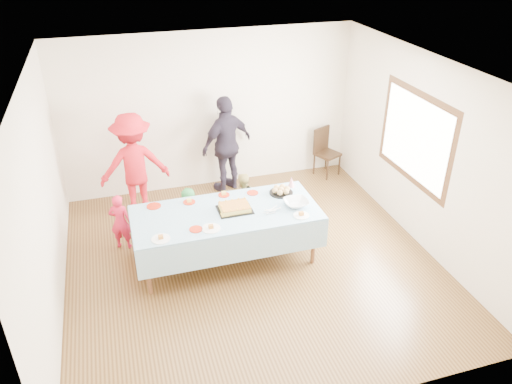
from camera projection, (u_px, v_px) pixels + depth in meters
ground at (252, 262)px, 6.99m from camera, size 5.00×5.00×0.00m
room_walls at (256, 145)px, 6.15m from camera, size 5.04×5.04×2.72m
party_table at (226, 215)px, 6.70m from camera, size 2.50×1.10×0.78m
birthday_cake at (235, 208)px, 6.69m from camera, size 0.46×0.35×0.08m
rolls_tray at (281, 191)px, 7.10m from camera, size 0.34×0.34×0.10m
punch_bowl at (296, 203)px, 6.80m from camera, size 0.33×0.33×0.08m
party_hat at (291, 182)px, 7.26m from camera, size 0.10×0.10×0.16m
fork_pile at (273, 211)px, 6.64m from camera, size 0.24×0.18×0.07m
plate_red_far_a at (154, 206)px, 6.79m from camera, size 0.20×0.20×0.01m
plate_red_far_b at (189, 202)px, 6.89m from camera, size 0.17×0.17×0.01m
plate_red_far_c at (224, 195)px, 7.07m from camera, size 0.16×0.16×0.01m
plate_red_far_d at (253, 193)px, 7.12m from camera, size 0.16×0.16×0.01m
plate_red_near at (196, 229)px, 6.29m from camera, size 0.17×0.17×0.01m
plate_white_left at (161, 239)px, 6.10m from camera, size 0.23×0.23×0.01m
plate_white_mid at (211, 228)px, 6.31m from camera, size 0.24×0.24×0.01m
plate_white_right at (301, 215)px, 6.58m from camera, size 0.21×0.21×0.01m
dining_chair at (325, 149)px, 9.18m from camera, size 0.51×0.51×0.89m
toddler_left at (120, 222)px, 7.11m from camera, size 0.37×0.30×0.86m
toddler_mid at (190, 213)px, 7.38m from camera, size 0.45×0.35×0.80m
toddler_right at (242, 200)px, 7.60m from camera, size 0.50×0.43×0.89m
adult_left at (134, 165)px, 7.80m from camera, size 1.12×0.68×1.68m
adult_right at (227, 145)px, 8.46m from camera, size 1.08×0.79×1.70m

